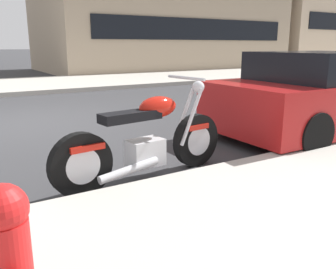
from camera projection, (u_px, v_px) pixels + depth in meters
The scene contains 6 objects.
ground_plane at pixel (24, 124), 6.94m from camera, with size 260.00×260.00×0.00m, color #333335.
sidewalk_far_curb at pixel (246, 73), 18.44m from camera, with size 120.00×5.00×0.14m, color #ADA89E.
parking_stall_stripe at pixel (81, 179), 4.07m from camera, with size 0.12×2.20×0.01m, color silver.
parked_motorcycle at pixel (147, 142), 3.98m from camera, with size 2.19×0.64×1.13m.
parked_car_at_intersection at pixel (324, 95), 6.08m from camera, with size 4.07×1.94×1.37m.
fire_hydrant at pixel (7, 253), 1.69m from camera, with size 0.24×0.36×0.73m.
Camera 1 is at (-1.15, -7.25, 1.48)m, focal length 38.37 mm.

